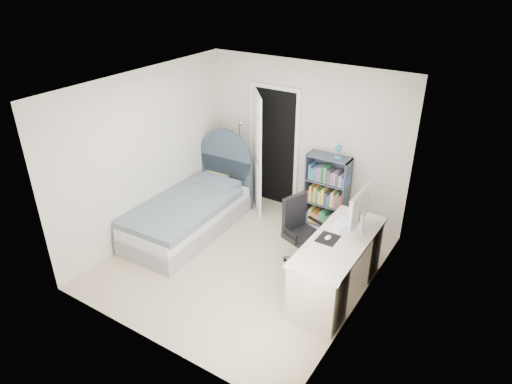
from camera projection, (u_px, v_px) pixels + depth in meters
The scene contains 8 objects.
room_shell at pixel (242, 183), 5.91m from camera, with size 3.50×3.70×2.60m.
door at pixel (263, 149), 7.49m from camera, with size 0.92×0.66×2.06m.
bed at pixel (192, 211), 7.13m from camera, with size 1.11×2.24×1.36m.
nightstand at pixel (223, 176), 8.01m from camera, with size 0.44×0.44×0.64m.
floor_lamp at pixel (241, 166), 7.99m from camera, with size 0.20×0.20×1.42m.
bookcase at pixel (327, 194), 7.12m from camera, with size 0.67×0.28×1.41m.
desk at pixel (338, 264), 5.71m from camera, with size 0.66×1.65×1.35m.
office_chair at pixel (300, 228), 6.24m from camera, with size 0.57×0.58×1.00m.
Camera 1 is at (3.00, -4.37, 3.88)m, focal length 32.00 mm.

